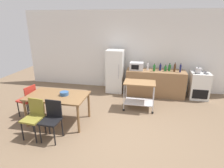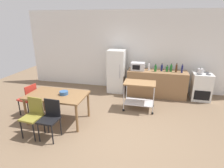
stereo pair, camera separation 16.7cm
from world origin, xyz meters
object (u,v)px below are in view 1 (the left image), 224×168
at_px(bottle_sesame_oil, 169,68).
at_px(kettle, 198,70).
at_px(kitchen_cart, 139,91).
at_px(fruit_bowl, 64,93).
at_px(chair_olive, 34,116).
at_px(stove_oven, 199,85).
at_px(bottle_sparkling_water, 160,67).
at_px(dining_table, 58,98).
at_px(microwave, 137,66).
at_px(bottle_soy_sauce, 148,67).
at_px(bottle_wine, 154,68).
at_px(chair_black, 52,118).
at_px(bottle_olive_oil, 165,68).
at_px(bottle_hot_sauce, 180,68).
at_px(chair_red, 28,99).
at_px(bottle_vinegar, 175,68).
at_px(refrigerator, 115,71).

relative_size(bottle_sesame_oil, kettle, 1.12).
relative_size(kitchen_cart, fruit_bowl, 4.17).
height_order(chair_olive, fruit_bowl, chair_olive).
height_order(stove_oven, bottle_sparkling_water, bottle_sparkling_water).
relative_size(kitchen_cart, kettle, 3.80).
bearing_deg(dining_table, microwave, 52.37).
relative_size(kitchen_cart, bottle_soy_sauce, 3.21).
xyz_separation_m(chair_olive, bottle_wine, (2.64, 3.00, 0.49)).
distance_m(chair_black, bottle_olive_oil, 4.04).
bearing_deg(bottle_olive_oil, bottle_hot_sauce, -5.61).
xyz_separation_m(bottle_soy_sauce, bottle_sesame_oil, (0.73, 0.02, -0.01)).
relative_size(chair_olive, microwave, 1.93).
height_order(chair_red, bottle_vinegar, bottle_vinegar).
relative_size(bottle_sesame_oil, fruit_bowl, 1.24).
relative_size(refrigerator, bottle_olive_oil, 7.07).
bearing_deg(chair_black, bottle_olive_oil, 52.34).
xyz_separation_m(dining_table, bottle_sparkling_water, (2.61, 2.39, 0.34)).
bearing_deg(fruit_bowl, dining_table, -169.48).
distance_m(chair_black, bottle_soy_sauce, 3.71).
distance_m(bottle_hot_sauce, fruit_bowl, 3.84).
distance_m(dining_table, microwave, 2.99).
height_order(kitchen_cart, bottle_sesame_oil, bottle_sesame_oil).
bearing_deg(kettle, refrigerator, 176.30).
xyz_separation_m(chair_black, microwave, (1.60, 3.06, 0.51)).
bearing_deg(dining_table, bottle_sesame_oil, 39.49).
relative_size(microwave, bottle_sesame_oil, 1.71).
height_order(chair_olive, chair_black, same).
distance_m(bottle_sparkling_water, kettle, 1.20).
bearing_deg(bottle_soy_sauce, kettle, -3.33).
height_order(refrigerator, bottle_wine, refrigerator).
bearing_deg(chair_olive, fruit_bowl, 66.22).
relative_size(dining_table, chair_olive, 1.69).
bearing_deg(chair_olive, bottle_olive_oil, 50.37).
height_order(dining_table, chair_black, chair_black).
bearing_deg(bottle_hot_sauce, fruit_bowl, -143.48).
height_order(kitchen_cart, microwave, microwave).
relative_size(chair_red, bottle_olive_oil, 4.06).
bearing_deg(chair_red, chair_olive, 51.86).
bearing_deg(chair_black, bottle_hot_sauce, 47.11).
bearing_deg(microwave, bottle_vinegar, 0.12).
xyz_separation_m(chair_black, refrigerator, (0.82, 3.18, 0.26)).
bearing_deg(chair_red, microwave, 139.67).
relative_size(refrigerator, bottle_vinegar, 5.02).
xyz_separation_m(chair_black, bottle_soy_sauce, (1.99, 3.09, 0.50)).
distance_m(bottle_soy_sauce, bottle_olive_oil, 0.59).
bearing_deg(chair_black, bottle_sparkling_water, 54.56).
bearing_deg(bottle_soy_sauce, bottle_wine, -23.79).
xyz_separation_m(bottle_olive_oil, fruit_bowl, (-2.61, -2.33, -0.20)).
xyz_separation_m(stove_oven, kitchen_cart, (-1.93, -1.23, 0.12)).
xyz_separation_m(bottle_hot_sauce, kettle, (0.55, -0.02, -0.03)).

